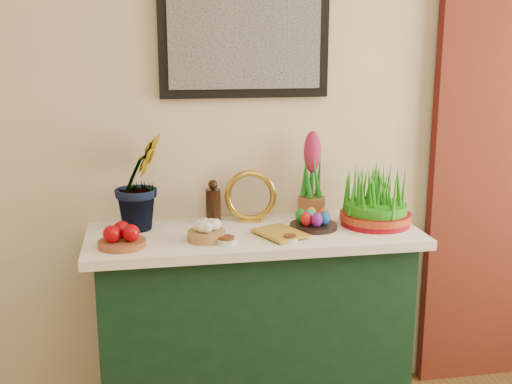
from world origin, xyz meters
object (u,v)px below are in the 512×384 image
(hyacinth_green, at_px, (139,166))
(book, at_px, (264,236))
(sideboard, at_px, (254,332))
(mirror, at_px, (250,197))
(wheatgrass_sabzeh, at_px, (376,200))

(hyacinth_green, height_order, book, hyacinth_green)
(sideboard, height_order, hyacinth_green, hyacinth_green)
(sideboard, bearing_deg, book, -80.84)
(mirror, xyz_separation_m, book, (0.01, -0.28, -0.10))
(mirror, relative_size, book, 1.14)
(hyacinth_green, relative_size, mirror, 2.31)
(book, bearing_deg, wheatgrass_sabzeh, -10.17)
(sideboard, xyz_separation_m, hyacinth_green, (-0.47, 0.12, 0.74))
(hyacinth_green, bearing_deg, sideboard, -54.83)
(hyacinth_green, bearing_deg, book, -67.46)
(mirror, bearing_deg, wheatgrass_sabzeh, -16.61)
(hyacinth_green, distance_m, book, 0.60)
(mirror, xyz_separation_m, wheatgrass_sabzeh, (0.53, -0.16, 0.00))
(sideboard, relative_size, mirror, 5.52)
(mirror, bearing_deg, book, -88.17)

